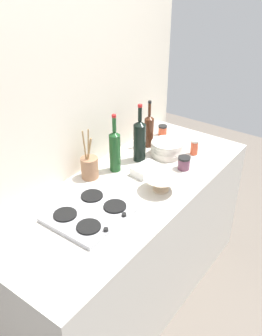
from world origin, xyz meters
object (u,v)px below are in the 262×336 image
at_px(plate_stack, 167,149).
at_px(butter_dish, 146,170).
at_px(condiment_jar_spare, 163,130).
at_px(stovetop_hob, 91,213).
at_px(condiment_jar_front, 194,147).
at_px(wine_bottle_mid_left, 115,150).
at_px(mixing_bowl, 161,183).
at_px(wine_bottle_mid_right, 149,130).
at_px(wine_bottle_leftmost, 140,140).
at_px(utensil_crock, 90,167).
at_px(condiment_jar_rear, 184,163).

xyz_separation_m(plate_stack, butter_dish, (-0.28, -0.02, -0.02)).
bearing_deg(condiment_jar_spare, stovetop_hob, -168.32).
bearing_deg(plate_stack, condiment_jar_front, -48.91).
relative_size(wine_bottle_mid_left, mixing_bowl, 1.83).
xyz_separation_m(stovetop_hob, butter_dish, (0.51, 0.00, 0.01)).
relative_size(plate_stack, wine_bottle_mid_right, 0.66).
distance_m(mixing_bowl, condiment_jar_front, 0.50).
distance_m(butter_dish, condiment_jar_spare, 0.56).
height_order(wine_bottle_mid_left, wine_bottle_mid_right, wine_bottle_mid_left).
bearing_deg(wine_bottle_mid_right, mixing_bowl, -138.73).
bearing_deg(wine_bottle_mid_left, butter_dish, -65.83).
xyz_separation_m(wine_bottle_leftmost, condiment_jar_front, (0.28, -0.25, -0.09)).
height_order(utensil_crock, condiment_jar_spare, utensil_crock).
xyz_separation_m(wine_bottle_mid_right, mixing_bowl, (-0.42, -0.37, -0.07)).
relative_size(wine_bottle_mid_left, condiment_jar_front, 3.58).
bearing_deg(plate_stack, utensil_crock, 156.27).
height_order(utensil_crock, condiment_jar_front, utensil_crock).
distance_m(mixing_bowl, condiment_jar_spare, 0.73).
relative_size(wine_bottle_mid_right, condiment_jar_front, 3.21).
bearing_deg(wine_bottle_leftmost, wine_bottle_mid_right, 17.23).
relative_size(stovetop_hob, plate_stack, 1.85).
distance_m(wine_bottle_leftmost, condiment_jar_front, 0.39).
height_order(stovetop_hob, condiment_jar_rear, condiment_jar_rear).
height_order(stovetop_hob, utensil_crock, utensil_crock).
bearing_deg(stovetop_hob, condiment_jar_rear, -12.66).
distance_m(wine_bottle_mid_left, butter_dish, 0.22).
height_order(butter_dish, utensil_crock, utensil_crock).
bearing_deg(condiment_jar_spare, utensil_crock, 177.33).
bearing_deg(stovetop_hob, wine_bottle_mid_left, 22.73).
bearing_deg(wine_bottle_leftmost, condiment_jar_rear, -76.75).
relative_size(wine_bottle_mid_left, butter_dish, 2.20).
relative_size(mixing_bowl, condiment_jar_rear, 2.44).
bearing_deg(condiment_jar_spare, butter_dish, -158.27).
bearing_deg(plate_stack, condiment_jar_rear, -116.72).
bearing_deg(wine_bottle_leftmost, mixing_bowl, -125.65).
height_order(stovetop_hob, wine_bottle_leftmost, wine_bottle_leftmost).
bearing_deg(stovetop_hob, plate_stack, 1.71).
xyz_separation_m(wine_bottle_mid_left, condiment_jar_front, (0.48, -0.30, -0.09)).
bearing_deg(utensil_crock, stovetop_hob, -137.60).
distance_m(stovetop_hob, wine_bottle_mid_right, 0.85).
distance_m(utensil_crock, condiment_jar_front, 0.73).
xyz_separation_m(mixing_bowl, condiment_jar_spare, (0.62, 0.38, -0.01)).
distance_m(mixing_bowl, condiment_jar_rear, 0.29).
relative_size(wine_bottle_mid_right, condiment_jar_rear, 3.99).
relative_size(utensil_crock, condiment_jar_front, 2.98).
relative_size(stovetop_hob, condiment_jar_spare, 5.39).
bearing_deg(condiment_jar_front, butter_dish, 163.19).
distance_m(stovetop_hob, plate_stack, 0.79).
xyz_separation_m(wine_bottle_mid_left, wine_bottle_mid_right, (0.40, 0.02, -0.02)).
distance_m(mixing_bowl, utensil_crock, 0.44).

